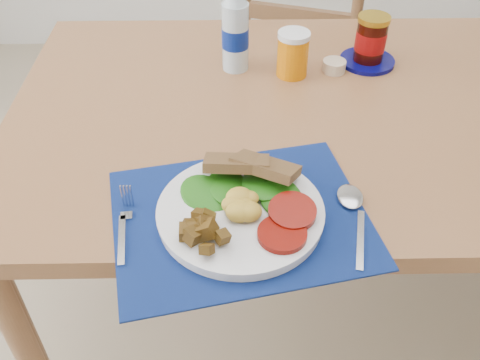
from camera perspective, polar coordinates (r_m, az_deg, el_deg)
The scene contains 10 objects.
table at distance 1.28m, azimuth 8.28°, elevation 4.74°, with size 1.40×0.90×0.75m.
chair_far at distance 1.92m, azimuth 6.74°, elevation 14.58°, with size 0.51×0.50×1.11m.
placemat at distance 0.94m, azimuth 0.04°, elevation -4.01°, with size 0.44×0.34×0.00m, color black.
breakfast_plate at distance 0.92m, azimuth -0.30°, elevation -3.23°, with size 0.29×0.29×0.07m.
fork at distance 0.94m, azimuth -12.18°, elevation -4.64°, with size 0.03×0.16×0.00m.
spoon at distance 0.97m, azimuth 11.93°, elevation -3.04°, with size 0.05×0.20×0.01m.
water_bottle at distance 1.31m, azimuth -0.51°, elevation 15.57°, with size 0.06×0.06×0.22m.
juice_glass at distance 1.31m, azimuth 5.64°, elevation 13.11°, with size 0.07×0.07×0.10m, color #D47005.
ramekin at distance 1.36m, azimuth 10.01°, elevation 11.89°, with size 0.06×0.06×0.03m, color #C7AF92.
jam_on_saucer at distance 1.39m, azimuth 13.72°, elevation 14.03°, with size 0.14×0.14×0.12m.
Camera 1 is at (-0.20, -0.81, 1.42)m, focal length 40.00 mm.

